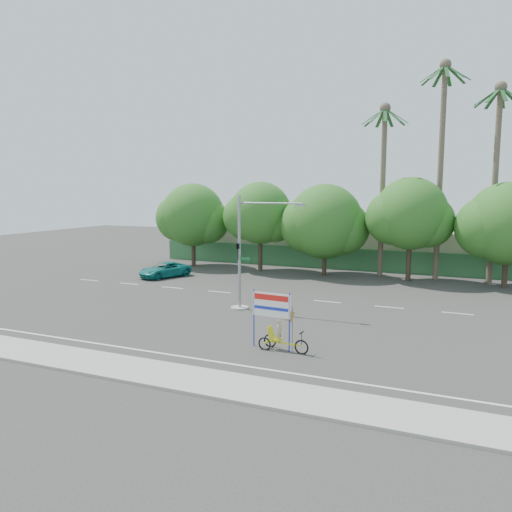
% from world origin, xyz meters
% --- Properties ---
extents(ground, '(120.00, 120.00, 0.00)m').
position_xyz_m(ground, '(0.00, 0.00, 0.00)').
color(ground, '#33302D').
rests_on(ground, ground).
extents(sidewalk_near, '(50.00, 2.40, 0.12)m').
position_xyz_m(sidewalk_near, '(0.00, -7.50, 0.06)').
color(sidewalk_near, gray).
rests_on(sidewalk_near, ground).
extents(fence, '(38.00, 0.08, 2.00)m').
position_xyz_m(fence, '(0.00, 21.50, 1.00)').
color(fence, '#336B3D').
rests_on(fence, ground).
extents(building_left, '(12.00, 8.00, 4.00)m').
position_xyz_m(building_left, '(-10.00, 26.00, 2.00)').
color(building_left, '#C0B499').
rests_on(building_left, ground).
extents(building_right, '(14.00, 8.00, 3.60)m').
position_xyz_m(building_right, '(8.00, 26.00, 1.80)').
color(building_right, '#C0B499').
rests_on(building_right, ground).
extents(tree_far_left, '(7.14, 6.00, 7.96)m').
position_xyz_m(tree_far_left, '(-14.05, 18.00, 4.76)').
color(tree_far_left, '#473828').
rests_on(tree_far_left, ground).
extents(tree_left, '(6.66, 5.60, 8.07)m').
position_xyz_m(tree_left, '(-7.05, 18.00, 5.06)').
color(tree_left, '#473828').
rests_on(tree_left, ground).
extents(tree_center, '(7.62, 6.40, 7.85)m').
position_xyz_m(tree_center, '(-1.05, 18.00, 4.47)').
color(tree_center, '#473828').
rests_on(tree_center, ground).
extents(tree_right, '(6.90, 5.80, 8.36)m').
position_xyz_m(tree_right, '(5.95, 18.00, 5.24)').
color(tree_right, '#473828').
rests_on(tree_right, ground).
extents(tree_far_right, '(7.38, 6.20, 7.94)m').
position_xyz_m(tree_far_right, '(12.95, 18.00, 4.64)').
color(tree_far_right, '#473828').
rests_on(tree_far_right, ground).
extents(palm_tall, '(3.73, 3.79, 17.45)m').
position_xyz_m(palm_tall, '(8.00, 19.50, 10.46)').
color(palm_tall, '#70604C').
rests_on(palm_tall, ground).
extents(palm_mid, '(3.73, 3.79, 15.45)m').
position_xyz_m(palm_mid, '(12.00, 19.50, 9.40)').
color(palm_mid, '#70604C').
rests_on(palm_mid, ground).
extents(palm_short, '(3.73, 3.79, 14.45)m').
position_xyz_m(palm_short, '(3.50, 19.50, 8.86)').
color(palm_short, '#70604C').
rests_on(palm_short, ground).
extents(traffic_signal, '(4.72, 1.10, 7.00)m').
position_xyz_m(traffic_signal, '(-2.20, 3.98, 2.92)').
color(traffic_signal, gray).
rests_on(traffic_signal, ground).
extents(trike_billboard, '(2.82, 0.71, 2.77)m').
position_xyz_m(trike_billboard, '(2.50, -2.63, 1.12)').
color(trike_billboard, black).
rests_on(trike_billboard, ground).
extents(pickup_truck, '(3.65, 4.94, 1.25)m').
position_xyz_m(pickup_truck, '(-13.12, 11.66, 0.62)').
color(pickup_truck, '#10756F').
rests_on(pickup_truck, ground).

